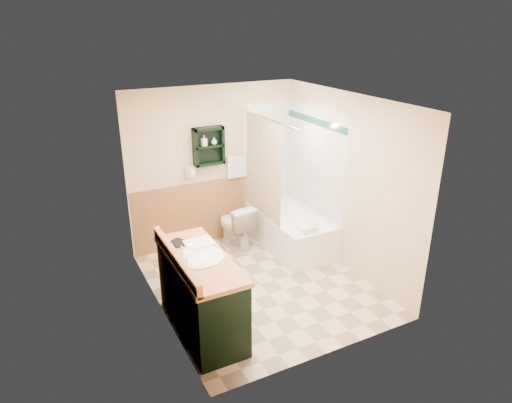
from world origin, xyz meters
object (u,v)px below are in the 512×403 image
object	(u,v)px
bathtub	(291,231)
wall_shelf	(209,146)
hair_dryer	(190,172)
soap_bottle_b	(214,142)
vanity_book	(174,238)
soap_bottle_a	(204,143)
toilet	(235,226)
vanity	(201,294)

from	to	relation	value
bathtub	wall_shelf	bearing A→B (deg)	146.83
hair_dryer	soap_bottle_b	xyz separation A→B (m)	(0.38, -0.03, 0.41)
hair_dryer	vanity_book	size ratio (longest dim) A/B	0.99
soap_bottle_b	vanity_book	bearing A→B (deg)	-126.10
bathtub	vanity_book	bearing A→B (deg)	-156.56
bathtub	soap_bottle_a	distance (m)	1.85
hair_dryer	toilet	size ratio (longest dim) A/B	0.34
soap_bottle_b	soap_bottle_a	bearing A→B (deg)	180.00
soap_bottle_a	soap_bottle_b	world-z (taller)	soap_bottle_b
toilet	soap_bottle_b	bearing A→B (deg)	-62.11
hair_dryer	vanity	size ratio (longest dim) A/B	0.17
soap_bottle_b	hair_dryer	bearing A→B (deg)	175.53
vanity	vanity_book	bearing A→B (deg)	115.97
vanity_book	soap_bottle_b	distance (m)	2.03
hair_dryer	soap_bottle_a	distance (m)	0.46
toilet	vanity_book	xyz separation A→B (m)	(-1.33, -1.29, 0.68)
vanity	hair_dryer	bearing A→B (deg)	72.93
bathtub	soap_bottle_a	xyz separation A→B (m)	(-1.09, 0.66, 1.33)
wall_shelf	vanity	world-z (taller)	wall_shelf
vanity	wall_shelf	bearing A→B (deg)	64.92
hair_dryer	bathtub	size ratio (longest dim) A/B	0.16
wall_shelf	vanity_book	world-z (taller)	wall_shelf
hair_dryer	wall_shelf	bearing A→B (deg)	-4.76
wall_shelf	bathtub	xyz separation A→B (m)	(1.03, -0.67, -1.28)
wall_shelf	toilet	bearing A→B (deg)	-46.02
wall_shelf	vanity_book	xyz separation A→B (m)	(-1.06, -1.57, -0.53)
hair_dryer	vanity	world-z (taller)	hair_dryer
hair_dryer	soap_bottle_a	world-z (taller)	soap_bottle_a
vanity_book	toilet	bearing A→B (deg)	14.55
wall_shelf	hair_dryer	bearing A→B (deg)	175.24
bathtub	soap_bottle_b	bearing A→B (deg)	144.75
vanity	vanity_book	distance (m)	0.68
vanity	toilet	size ratio (longest dim) A/B	2.01
wall_shelf	soap_bottle_b	size ratio (longest dim) A/B	5.24
wall_shelf	soap_bottle_a	world-z (taller)	wall_shelf
hair_dryer	vanity_book	xyz separation A→B (m)	(-0.76, -1.60, -0.18)
wall_shelf	soap_bottle_b	xyz separation A→B (m)	(0.08, -0.01, 0.06)
soap_bottle_a	bathtub	bearing A→B (deg)	-31.28
wall_shelf	soap_bottle_a	size ratio (longest dim) A/B	3.63
vanity	toilet	distance (m)	2.01
vanity	soap_bottle_a	size ratio (longest dim) A/B	9.38
vanity_book	hair_dryer	bearing A→B (deg)	34.91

